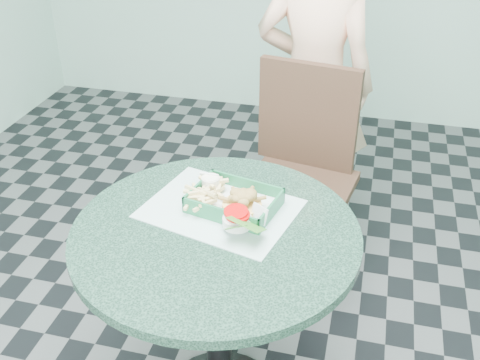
% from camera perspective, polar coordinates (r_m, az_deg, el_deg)
% --- Properties ---
extents(cafe_table, '(0.82, 0.82, 0.75)m').
position_cam_1_polar(cafe_table, '(1.70, -2.34, -10.11)').
color(cafe_table, black).
rests_on(cafe_table, floor).
extents(dining_chair, '(0.43, 0.43, 0.93)m').
position_cam_1_polar(dining_chair, '(2.38, 6.27, 1.85)').
color(dining_chair, '#352215').
rests_on(dining_chair, floor).
extents(diner_person, '(0.57, 0.40, 1.47)m').
position_cam_1_polar(diner_person, '(2.59, 7.46, 9.39)').
color(diner_person, '#F6BD99').
rests_on(diner_person, floor).
extents(placemat, '(0.49, 0.41, 0.00)m').
position_cam_1_polar(placemat, '(1.67, -1.99, -3.50)').
color(placemat, '#A5C7C2').
rests_on(placemat, cafe_table).
extents(food_basket, '(0.25, 0.18, 0.05)m').
position_cam_1_polar(food_basket, '(1.66, -0.59, -2.98)').
color(food_basket, '#1A673D').
rests_on(food_basket, placemat).
extents(crab_sandwich, '(0.12, 0.12, 0.07)m').
position_cam_1_polar(crab_sandwich, '(1.63, 0.41, -2.49)').
color(crab_sandwich, '#EEB258').
rests_on(crab_sandwich, food_basket).
extents(fries_pile, '(0.12, 0.13, 0.05)m').
position_cam_1_polar(fries_pile, '(1.66, -4.00, -2.21)').
color(fries_pile, '#DEC77F').
rests_on(fries_pile, food_basket).
extents(sauce_ramekin, '(0.06, 0.06, 0.03)m').
position_cam_1_polar(sauce_ramekin, '(1.69, -3.46, -1.00)').
color(sauce_ramekin, silver).
rests_on(sauce_ramekin, food_basket).
extents(garnish_cup, '(0.12, 0.12, 0.05)m').
position_cam_1_polar(garnish_cup, '(1.56, 0.73, -4.59)').
color(garnish_cup, silver).
rests_on(garnish_cup, food_basket).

